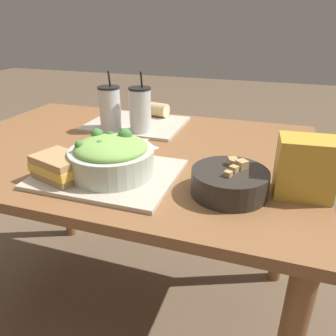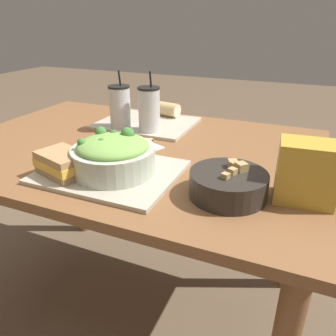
{
  "view_description": "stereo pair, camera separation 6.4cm",
  "coord_description": "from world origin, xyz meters",
  "px_view_note": "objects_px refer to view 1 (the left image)",
  "views": [
    {
      "loc": [
        0.48,
        -0.98,
        1.19
      ],
      "look_at": [
        0.23,
        -0.21,
        0.82
      ],
      "focal_mm": 35.0,
      "sensor_mm": 36.0,
      "label": 1
    },
    {
      "loc": [
        0.54,
        -0.95,
        1.19
      ],
      "look_at": [
        0.23,
        -0.21,
        0.82
      ],
      "focal_mm": 35.0,
      "sensor_mm": 36.0,
      "label": 2
    }
  ],
  "objects_px": {
    "sandwich_near": "(60,167)",
    "chip_bag": "(305,168)",
    "salad_bowl": "(112,156)",
    "baguette_far": "(154,109)",
    "baguette_near": "(122,147)",
    "drink_cup_red": "(141,111)",
    "napkin_folded": "(138,147)",
    "soup_bowl": "(230,181)",
    "drink_cup_dark": "(110,109)"
  },
  "relations": [
    {
      "from": "sandwich_near",
      "to": "chip_bag",
      "type": "xyz_separation_m",
      "value": [
        0.63,
        0.13,
        0.03
      ]
    },
    {
      "from": "salad_bowl",
      "to": "baguette_far",
      "type": "height_order",
      "value": "salad_bowl"
    },
    {
      "from": "salad_bowl",
      "to": "sandwich_near",
      "type": "distance_m",
      "value": 0.14
    },
    {
      "from": "baguette_near",
      "to": "drink_cup_red",
      "type": "relative_size",
      "value": 0.81
    },
    {
      "from": "chip_bag",
      "to": "napkin_folded",
      "type": "distance_m",
      "value": 0.56
    },
    {
      "from": "sandwich_near",
      "to": "baguette_far",
      "type": "bearing_deg",
      "value": 104.96
    },
    {
      "from": "baguette_far",
      "to": "salad_bowl",
      "type": "bearing_deg",
      "value": -158.89
    },
    {
      "from": "soup_bowl",
      "to": "sandwich_near",
      "type": "relative_size",
      "value": 1.17
    },
    {
      "from": "napkin_folded",
      "to": "sandwich_near",
      "type": "bearing_deg",
      "value": -108.0
    },
    {
      "from": "sandwich_near",
      "to": "baguette_near",
      "type": "bearing_deg",
      "value": 80.69
    },
    {
      "from": "salad_bowl",
      "to": "drink_cup_red",
      "type": "xyz_separation_m",
      "value": [
        -0.07,
        0.37,
        0.03
      ]
    },
    {
      "from": "soup_bowl",
      "to": "chip_bag",
      "type": "xyz_separation_m",
      "value": [
        0.18,
        0.05,
        0.04
      ]
    },
    {
      "from": "sandwich_near",
      "to": "drink_cup_red",
      "type": "bearing_deg",
      "value": 99.72
    },
    {
      "from": "salad_bowl",
      "to": "soup_bowl",
      "type": "height_order",
      "value": "salad_bowl"
    },
    {
      "from": "salad_bowl",
      "to": "chip_bag",
      "type": "bearing_deg",
      "value": 6.62
    },
    {
      "from": "baguette_near",
      "to": "drink_cup_dark",
      "type": "distance_m",
      "value": 0.31
    },
    {
      "from": "drink_cup_red",
      "to": "drink_cup_dark",
      "type": "bearing_deg",
      "value": -180.0
    },
    {
      "from": "soup_bowl",
      "to": "baguette_far",
      "type": "height_order",
      "value": "soup_bowl"
    },
    {
      "from": "baguette_far",
      "to": "chip_bag",
      "type": "distance_m",
      "value": 0.8
    },
    {
      "from": "soup_bowl",
      "to": "drink_cup_dark",
      "type": "height_order",
      "value": "drink_cup_dark"
    },
    {
      "from": "baguette_near",
      "to": "baguette_far",
      "type": "distance_m",
      "value": 0.47
    },
    {
      "from": "salad_bowl",
      "to": "baguette_near",
      "type": "xyz_separation_m",
      "value": [
        -0.03,
        0.12,
        -0.02
      ]
    },
    {
      "from": "salad_bowl",
      "to": "chip_bag",
      "type": "xyz_separation_m",
      "value": [
        0.5,
        0.06,
        0.01
      ]
    },
    {
      "from": "drink_cup_red",
      "to": "napkin_folded",
      "type": "bearing_deg",
      "value": -72.45
    },
    {
      "from": "napkin_folded",
      "to": "baguette_near",
      "type": "bearing_deg",
      "value": -92.53
    },
    {
      "from": "sandwich_near",
      "to": "baguette_far",
      "type": "height_order",
      "value": "sandwich_near"
    },
    {
      "from": "soup_bowl",
      "to": "drink_cup_dark",
      "type": "relative_size",
      "value": 0.89
    },
    {
      "from": "sandwich_near",
      "to": "drink_cup_dark",
      "type": "height_order",
      "value": "drink_cup_dark"
    },
    {
      "from": "sandwich_near",
      "to": "baguette_near",
      "type": "distance_m",
      "value": 0.21
    },
    {
      "from": "chip_bag",
      "to": "napkin_folded",
      "type": "xyz_separation_m",
      "value": [
        -0.53,
        0.18,
        -0.07
      ]
    },
    {
      "from": "sandwich_near",
      "to": "chip_bag",
      "type": "bearing_deg",
      "value": 28.44
    },
    {
      "from": "baguette_near",
      "to": "baguette_far",
      "type": "xyz_separation_m",
      "value": [
        -0.07,
        0.47,
        0.0
      ]
    },
    {
      "from": "baguette_near",
      "to": "baguette_far",
      "type": "relative_size",
      "value": 1.23
    },
    {
      "from": "baguette_near",
      "to": "drink_cup_dark",
      "type": "height_order",
      "value": "drink_cup_dark"
    },
    {
      "from": "soup_bowl",
      "to": "baguette_far",
      "type": "distance_m",
      "value": 0.72
    },
    {
      "from": "salad_bowl",
      "to": "chip_bag",
      "type": "distance_m",
      "value": 0.51
    },
    {
      "from": "baguette_far",
      "to": "drink_cup_red",
      "type": "xyz_separation_m",
      "value": [
        0.03,
        -0.22,
        0.05
      ]
    },
    {
      "from": "salad_bowl",
      "to": "drink_cup_dark",
      "type": "bearing_deg",
      "value": 117.94
    },
    {
      "from": "salad_bowl",
      "to": "napkin_folded",
      "type": "height_order",
      "value": "salad_bowl"
    },
    {
      "from": "soup_bowl",
      "to": "baguette_far",
      "type": "bearing_deg",
      "value": 126.25
    },
    {
      "from": "sandwich_near",
      "to": "drink_cup_red",
      "type": "distance_m",
      "value": 0.45
    },
    {
      "from": "drink_cup_red",
      "to": "chip_bag",
      "type": "height_order",
      "value": "drink_cup_red"
    },
    {
      "from": "baguette_near",
      "to": "sandwich_near",
      "type": "bearing_deg",
      "value": 143.1
    },
    {
      "from": "salad_bowl",
      "to": "drink_cup_red",
      "type": "height_order",
      "value": "drink_cup_red"
    },
    {
      "from": "drink_cup_red",
      "to": "sandwich_near",
      "type": "bearing_deg",
      "value": -97.27
    },
    {
      "from": "drink_cup_dark",
      "to": "drink_cup_red",
      "type": "distance_m",
      "value": 0.13
    },
    {
      "from": "drink_cup_red",
      "to": "chip_bag",
      "type": "bearing_deg",
      "value": -28.84
    },
    {
      "from": "soup_bowl",
      "to": "drink_cup_dark",
      "type": "distance_m",
      "value": 0.64
    },
    {
      "from": "baguette_near",
      "to": "baguette_far",
      "type": "bearing_deg",
      "value": -2.02
    },
    {
      "from": "baguette_near",
      "to": "drink_cup_red",
      "type": "distance_m",
      "value": 0.26
    }
  ]
}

